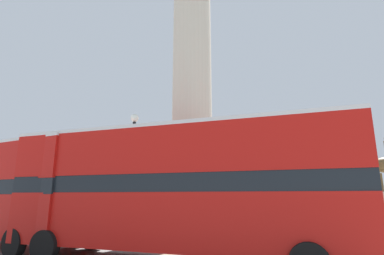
# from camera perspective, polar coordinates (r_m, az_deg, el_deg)

# --- Properties ---
(ground_plane) EXTENTS (200.00, 200.00, 0.00)m
(ground_plane) POSITION_cam_1_polar(r_m,az_deg,el_deg) (15.45, 0.00, -20.66)
(ground_plane) COLOR gray
(monument_column) EXTENTS (4.64, 4.64, 19.37)m
(monument_column) POSITION_cam_1_polar(r_m,az_deg,el_deg) (16.32, 0.00, 7.32)
(monument_column) COLOR #BCB29E
(monument_column) RESTS_ON ground_plane
(bus_b) EXTENTS (11.63, 3.48, 4.33)m
(bus_b) POSITION_cam_1_polar(r_m,az_deg,el_deg) (10.16, -3.33, -11.11)
(bus_b) COLOR #B7140F
(bus_b) RESTS_ON ground_plane
(street_lamp) EXTENTS (0.37, 0.37, 5.67)m
(street_lamp) POSITION_cam_1_polar(r_m,az_deg,el_deg) (13.20, -11.36, -9.13)
(street_lamp) COLOR black
(street_lamp) RESTS_ON ground_plane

